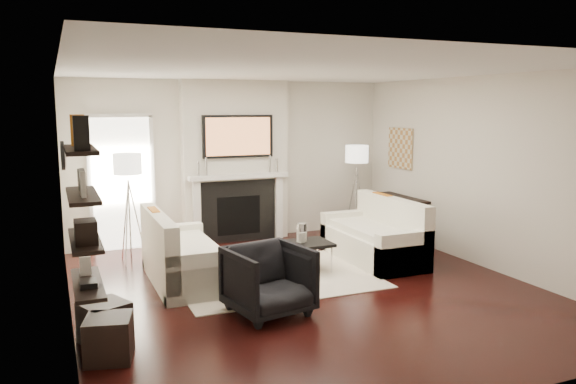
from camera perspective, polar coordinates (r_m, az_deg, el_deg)
name	(u,v)px	position (r m, az deg, el deg)	size (l,w,h in m)	color
room_envelope	(307,183)	(6.83, 1.96, 0.96)	(6.00, 6.00, 6.00)	black
chimney_breast	(235,161)	(9.50, -5.36, 3.10)	(1.80, 0.25, 2.70)	silver
fireplace_surround	(239,211)	(9.48, -5.04, -1.96)	(1.30, 0.02, 1.04)	black
firebox	(239,215)	(9.49, -5.03, -2.38)	(0.75, 0.02, 0.65)	black
mantel_pilaster_l	(197,213)	(9.26, -9.23, -2.12)	(0.12, 0.08, 1.10)	white
mantel_pilaster_r	(279,207)	(9.69, -0.94, -1.52)	(0.12, 0.08, 1.10)	white
mantel_shelf	(239,176)	(9.35, -5.00, 1.60)	(1.70, 0.18, 0.07)	white
tv_body	(238,136)	(9.31, -5.10, 5.65)	(1.20, 0.06, 0.70)	black
tv_screen	(239,136)	(9.28, -5.04, 5.64)	(1.10, 0.01, 0.62)	#BF723F
candlestick_l_tall	(206,167)	(9.18, -8.30, 2.58)	(0.04, 0.04, 0.30)	silver
candlestick_l_short	(198,169)	(9.15, -9.09, 2.35)	(0.04, 0.04, 0.24)	silver
candlestick_r_tall	(270,164)	(9.52, -1.88, 2.88)	(0.04, 0.04, 0.30)	silver
candlestick_r_short	(277,165)	(9.57, -1.15, 2.73)	(0.04, 0.04, 0.24)	silver
hallway_panel	(122,184)	(9.25, -16.52, 0.76)	(0.90, 0.02, 2.10)	white
door_trim_l	(90,186)	(9.19, -19.48, 0.58)	(0.06, 0.06, 2.16)	white
door_trim_r	(153,183)	(9.30, -13.57, 0.92)	(0.06, 0.06, 2.16)	white
door_trim_top	(119,115)	(9.15, -16.80, 7.46)	(1.02, 0.06, 0.06)	white
rug	(274,277)	(7.58, -1.47, -8.68)	(2.60, 2.00, 0.01)	beige
loveseat_left_base	(186,266)	(7.49, -10.37, -7.41)	(0.85, 1.80, 0.42)	white
loveseat_left_back	(159,245)	(7.34, -12.99, -5.26)	(0.18, 1.80, 0.80)	white
loveseat_left_arm_n	(201,277)	(6.70, -8.85, -8.49)	(0.85, 0.18, 0.60)	white
loveseat_left_arm_s	(173,245)	(8.23, -11.63, -5.33)	(0.85, 0.18, 0.60)	white
loveseat_left_cushion	(189,246)	(7.43, -10.04, -5.45)	(0.63, 1.44, 0.10)	white
pillow_left_orange	(154,225)	(7.59, -13.44, -3.25)	(0.10, 0.42, 0.42)	#BE6917
pillow_left_charcoal	(163,235)	(7.01, -12.62, -4.28)	(0.10, 0.40, 0.40)	black
loveseat_right_base	(373,246)	(8.46, 8.60, -5.49)	(0.85, 1.80, 0.42)	white
loveseat_right_back	(392,224)	(8.57, 10.56, -3.19)	(0.18, 1.80, 0.80)	white
loveseat_right_arm_n	(404,254)	(7.78, 11.74, -6.15)	(0.85, 0.18, 0.60)	white
loveseat_right_arm_s	(346,230)	(9.12, 5.95, -3.82)	(0.85, 0.18, 0.60)	white
loveseat_right_cushion	(370,230)	(8.37, 8.34, -3.80)	(0.63, 1.44, 0.10)	white
pillow_right_orange	(382,207)	(8.77, 9.52, -1.53)	(0.10, 0.42, 0.42)	#BE6917
pillow_right_charcoal	(404,215)	(8.28, 11.74, -2.26)	(0.10, 0.40, 0.40)	black
coffee_table	(292,245)	(7.67, 0.37, -5.41)	(1.10, 0.55, 0.04)	black
coffee_leg_nw	(263,268)	(7.35, -2.57, -7.75)	(0.02, 0.02, 0.38)	silver
coffee_leg_ne	(332,260)	(7.74, 4.44, -6.92)	(0.02, 0.02, 0.38)	silver
coffee_leg_sw	(252,260)	(7.74, -3.71, -6.89)	(0.02, 0.02, 0.38)	silver
coffee_leg_se	(317,253)	(8.11, 3.01, -6.16)	(0.02, 0.02, 0.38)	silver
hurricane_glass	(302,233)	(7.69, 1.40, -4.15)	(0.14, 0.14, 0.25)	white
hurricane_candle	(302,237)	(7.70, 1.40, -4.62)	(0.10, 0.10, 0.14)	white
copper_bowl	(275,244)	(7.56, -1.38, -5.26)	(0.26, 0.26, 0.04)	#C85921
armchair	(269,277)	(6.21, -1.97, -8.63)	(0.81, 0.76, 0.84)	black
lamp_left_post	(130,222)	(8.53, -15.77, -2.92)	(0.02, 0.02, 1.20)	silver
lamp_left_shade	(127,164)	(8.41, -16.01, 2.77)	(0.40, 0.40, 0.30)	white
lamp_left_leg_a	(138,221)	(8.54, -15.04, -2.87)	(0.02, 0.02, 1.25)	silver
lamp_left_leg_b	(125,221)	(8.62, -16.21, -2.82)	(0.02, 0.02, 1.25)	silver
lamp_left_leg_c	(127,223)	(8.43, -16.06, -3.06)	(0.02, 0.02, 1.25)	silver
lamp_right_post	(356,202)	(9.96, 6.92, -1.02)	(0.02, 0.02, 1.20)	silver
lamp_right_shade	(357,154)	(9.85, 7.01, 3.86)	(0.40, 0.40, 0.30)	white
lamp_right_leg_a	(361,202)	(10.01, 7.47, -0.98)	(0.02, 0.02, 1.25)	silver
lamp_right_leg_b	(351,201)	(10.01, 6.38, -0.96)	(0.02, 0.02, 1.25)	silver
lamp_right_leg_c	(356,203)	(9.85, 6.92, -1.13)	(0.02, 0.02, 1.25)	silver
console_top	(401,198)	(9.71, 11.36, -0.60)	(0.35, 1.20, 0.04)	black
console_leg_n	(419,226)	(9.33, 13.19, -3.37)	(0.30, 0.04, 0.71)	black
console_leg_s	(382,214)	(10.22, 9.57, -2.22)	(0.30, 0.04, 0.71)	black
wall_art	(400,148)	(9.93, 11.35, 4.37)	(0.03, 0.70, 0.70)	tan
shelf_bottom	(88,284)	(5.38, -19.69, -8.79)	(0.25, 1.00, 0.04)	black
shelf_lower	(85,240)	(5.27, -19.91, -4.64)	(0.25, 1.00, 0.04)	black
shelf_upper	(83,196)	(5.20, -20.14, -0.34)	(0.25, 1.00, 0.04)	black
shelf_top	(80,150)	(5.15, -20.37, 4.06)	(0.25, 1.00, 0.04)	black
decor_magfile_a	(81,133)	(4.78, -20.26, 5.64)	(0.12, 0.10, 0.28)	black
decor_magfile_b	(78,130)	(5.40, -20.59, 5.91)	(0.12, 0.10, 0.28)	#BE6917
decor_frame_a	(83,183)	(5.06, -20.15, 0.89)	(0.04, 0.30, 0.22)	white
decor_frame_b	(80,180)	(5.44, -20.34, 1.18)	(0.04, 0.22, 0.18)	black
decor_wine_rack	(86,232)	(5.05, -19.86, -3.83)	(0.18, 0.25, 0.20)	black
decor_box_small	(83,227)	(5.48, -20.09, -3.32)	(0.15, 0.12, 0.12)	black
decor_books	(88,284)	(5.24, -19.63, -8.75)	(0.14, 0.20, 0.05)	black
decor_box_tall	(85,265)	(5.59, -19.90, -7.00)	(0.10, 0.10, 0.18)	white
clock_rim	(63,156)	(7.06, -21.92, 3.45)	(0.34, 0.34, 0.04)	black
clock_face	(65,156)	(7.06, -21.72, 3.46)	(0.29, 0.29, 0.01)	white
ottoman_near	(105,323)	(5.84, -18.12, -12.49)	(0.40, 0.40, 0.40)	black
ottoman_far	(109,338)	(5.46, -17.74, -13.98)	(0.40, 0.40, 0.40)	black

